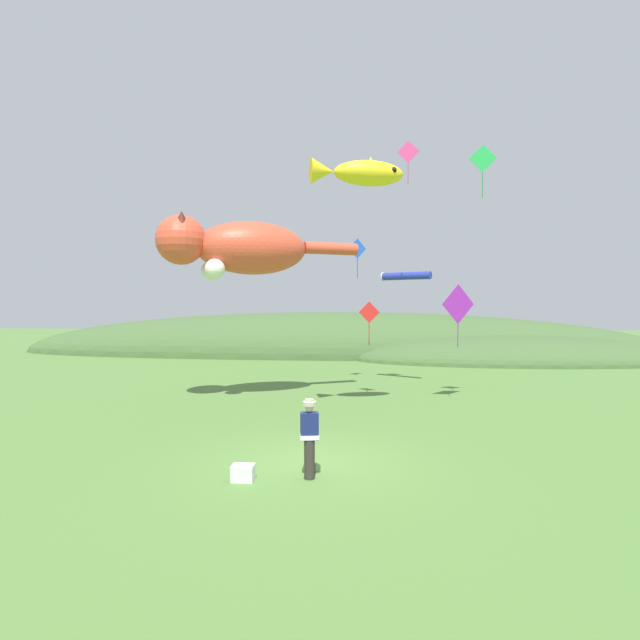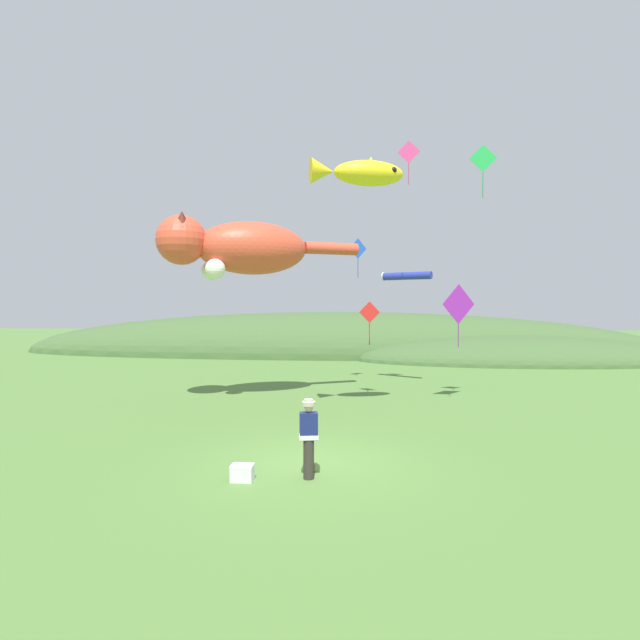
{
  "view_description": "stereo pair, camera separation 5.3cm",
  "coord_description": "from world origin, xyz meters",
  "px_view_note": "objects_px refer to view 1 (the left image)",
  "views": [
    {
      "loc": [
        1.01,
        -11.89,
        3.92
      ],
      "look_at": [
        0.0,
        4.0,
        3.35
      ],
      "focal_mm": 28.0,
      "sensor_mm": 36.0,
      "label": 1
    },
    {
      "loc": [
        1.06,
        -11.88,
        3.92
      ],
      "look_at": [
        0.0,
        4.0,
        3.35
      ],
      "focal_mm": 28.0,
      "sensor_mm": 36.0,
      "label": 2
    }
  ],
  "objects_px": {
    "kite_giant_cat": "(237,248)",
    "kite_diamond_green": "(483,159)",
    "kite_tube_streamer": "(405,276)",
    "kite_diamond_red": "(369,313)",
    "kite_diamond_pink": "(408,152)",
    "kite_diamond_violet": "(458,304)",
    "picnic_cooler": "(243,473)",
    "kite_diamond_blue": "(357,249)",
    "festival_attendant": "(309,436)",
    "kite_fish_windsock": "(358,173)",
    "kite_spool": "(312,468)"
  },
  "relations": [
    {
      "from": "kite_diamond_green",
      "to": "kite_spool",
      "type": "bearing_deg",
      "value": -129.18
    },
    {
      "from": "kite_fish_windsock",
      "to": "kite_diamond_green",
      "type": "relative_size",
      "value": 1.73
    },
    {
      "from": "kite_diamond_blue",
      "to": "picnic_cooler",
      "type": "bearing_deg",
      "value": -101.48
    },
    {
      "from": "festival_attendant",
      "to": "kite_giant_cat",
      "type": "distance_m",
      "value": 10.41
    },
    {
      "from": "festival_attendant",
      "to": "kite_fish_windsock",
      "type": "relative_size",
      "value": 0.55
    },
    {
      "from": "kite_giant_cat",
      "to": "kite_tube_streamer",
      "type": "xyz_separation_m",
      "value": [
        6.98,
        4.4,
        -0.89
      ]
    },
    {
      "from": "picnic_cooler",
      "to": "kite_diamond_pink",
      "type": "height_order",
      "value": "kite_diamond_pink"
    },
    {
      "from": "kite_diamond_pink",
      "to": "kite_diamond_violet",
      "type": "relative_size",
      "value": 0.75
    },
    {
      "from": "kite_spool",
      "to": "kite_giant_cat",
      "type": "xyz_separation_m",
      "value": [
        -3.57,
        7.96,
        5.94
      ]
    },
    {
      "from": "kite_giant_cat",
      "to": "kite_diamond_violet",
      "type": "distance_m",
      "value": 8.88
    },
    {
      "from": "picnic_cooler",
      "to": "kite_diamond_violet",
      "type": "height_order",
      "value": "kite_diamond_violet"
    },
    {
      "from": "kite_giant_cat",
      "to": "kite_diamond_red",
      "type": "relative_size",
      "value": 4.27
    },
    {
      "from": "kite_giant_cat",
      "to": "kite_diamond_pink",
      "type": "xyz_separation_m",
      "value": [
        6.83,
        2.13,
        4.19
      ]
    },
    {
      "from": "kite_giant_cat",
      "to": "kite_diamond_red",
      "type": "distance_m",
      "value": 5.88
    },
    {
      "from": "kite_diamond_pink",
      "to": "kite_diamond_violet",
      "type": "bearing_deg",
      "value": -44.78
    },
    {
      "from": "kite_giant_cat",
      "to": "kite_diamond_violet",
      "type": "relative_size",
      "value": 3.11
    },
    {
      "from": "kite_giant_cat",
      "to": "kite_diamond_green",
      "type": "xyz_separation_m",
      "value": [
        9.06,
        -1.22,
        2.92
      ]
    },
    {
      "from": "kite_diamond_violet",
      "to": "picnic_cooler",
      "type": "bearing_deg",
      "value": -125.84
    },
    {
      "from": "kite_fish_windsock",
      "to": "kite_diamond_pink",
      "type": "xyz_separation_m",
      "value": [
        2.15,
        4.89,
        2.06
      ]
    },
    {
      "from": "kite_diamond_green",
      "to": "kite_diamond_blue",
      "type": "height_order",
      "value": "kite_diamond_green"
    },
    {
      "from": "kite_tube_streamer",
      "to": "kite_diamond_red",
      "type": "distance_m",
      "value": 4.09
    },
    {
      "from": "picnic_cooler",
      "to": "kite_fish_windsock",
      "type": "bearing_deg",
      "value": 66.24
    },
    {
      "from": "picnic_cooler",
      "to": "kite_diamond_red",
      "type": "xyz_separation_m",
      "value": [
        3.08,
        9.75,
        3.3
      ]
    },
    {
      "from": "picnic_cooler",
      "to": "kite_tube_streamer",
      "type": "xyz_separation_m",
      "value": [
        4.88,
        13.02,
        4.97
      ]
    },
    {
      "from": "kite_giant_cat",
      "to": "kite_diamond_red",
      "type": "bearing_deg",
      "value": 12.33
    },
    {
      "from": "kite_fish_windsock",
      "to": "kite_tube_streamer",
      "type": "distance_m",
      "value": 8.1
    },
    {
      "from": "kite_diamond_red",
      "to": "kite_tube_streamer",
      "type": "bearing_deg",
      "value": 61.11
    },
    {
      "from": "kite_diamond_red",
      "to": "kite_giant_cat",
      "type": "bearing_deg",
      "value": -167.67
    },
    {
      "from": "kite_diamond_violet",
      "to": "kite_tube_streamer",
      "type": "bearing_deg",
      "value": 111.88
    },
    {
      "from": "festival_attendant",
      "to": "kite_diamond_pink",
      "type": "bearing_deg",
      "value": 72.6
    },
    {
      "from": "kite_diamond_green",
      "to": "kite_diamond_violet",
      "type": "bearing_deg",
      "value": 106.33
    },
    {
      "from": "kite_spool",
      "to": "kite_tube_streamer",
      "type": "xyz_separation_m",
      "value": [
        3.41,
        12.36,
        5.05
      ]
    },
    {
      "from": "picnic_cooler",
      "to": "kite_diamond_red",
      "type": "relative_size",
      "value": 0.28
    },
    {
      "from": "festival_attendant",
      "to": "kite_diamond_pink",
      "type": "height_order",
      "value": "kite_diamond_pink"
    },
    {
      "from": "kite_diamond_violet",
      "to": "kite_diamond_blue",
      "type": "relative_size",
      "value": 1.32
    },
    {
      "from": "kite_diamond_pink",
      "to": "kite_diamond_green",
      "type": "relative_size",
      "value": 0.99
    },
    {
      "from": "kite_giant_cat",
      "to": "kite_diamond_green",
      "type": "distance_m",
      "value": 9.6
    },
    {
      "from": "kite_diamond_green",
      "to": "kite_giant_cat",
      "type": "bearing_deg",
      "value": 172.33
    },
    {
      "from": "festival_attendant",
      "to": "kite_diamond_green",
      "type": "xyz_separation_m",
      "value": [
        5.53,
        7.15,
        8.0
      ]
    },
    {
      "from": "festival_attendant",
      "to": "kite_tube_streamer",
      "type": "distance_m",
      "value": 13.88
    },
    {
      "from": "festival_attendant",
      "to": "kite_diamond_violet",
      "type": "distance_m",
      "value": 10.51
    },
    {
      "from": "kite_diamond_green",
      "to": "kite_diamond_blue",
      "type": "distance_m",
      "value": 7.5
    },
    {
      "from": "festival_attendant",
      "to": "kite_giant_cat",
      "type": "height_order",
      "value": "kite_giant_cat"
    },
    {
      "from": "picnic_cooler",
      "to": "kite_diamond_red",
      "type": "distance_m",
      "value": 10.75
    },
    {
      "from": "kite_diamond_red",
      "to": "kite_diamond_blue",
      "type": "distance_m",
      "value": 4.39
    },
    {
      "from": "kite_fish_windsock",
      "to": "kite_tube_streamer",
      "type": "height_order",
      "value": "kite_fish_windsock"
    },
    {
      "from": "kite_fish_windsock",
      "to": "kite_diamond_red",
      "type": "xyz_separation_m",
      "value": [
        0.5,
        3.89,
        -4.68
      ]
    },
    {
      "from": "picnic_cooler",
      "to": "kite_giant_cat",
      "type": "relative_size",
      "value": 0.07
    },
    {
      "from": "kite_tube_streamer",
      "to": "kite_diamond_blue",
      "type": "height_order",
      "value": "kite_diamond_blue"
    },
    {
      "from": "kite_diamond_violet",
      "to": "kite_giant_cat",
      "type": "bearing_deg",
      "value": -177.49
    }
  ]
}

